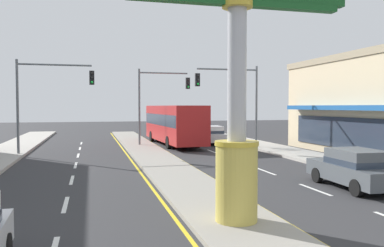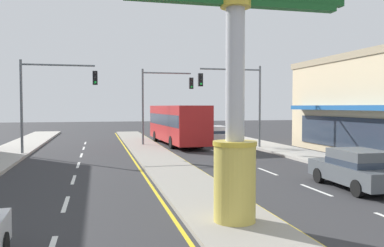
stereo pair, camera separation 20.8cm
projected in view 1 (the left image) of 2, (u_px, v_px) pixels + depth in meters
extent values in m
cube|color=gray|center=(159.00, 161.00, 22.47)|extent=(2.54, 52.00, 0.14)
cube|color=#ADA89E|center=(323.00, 160.00, 22.86)|extent=(2.95, 60.00, 0.18)
cube|color=silver|center=(66.00, 204.00, 12.82)|extent=(0.14, 2.20, 0.01)
cube|color=silver|center=(72.00, 180.00, 17.08)|extent=(0.14, 2.20, 0.01)
cube|color=silver|center=(76.00, 165.00, 21.33)|extent=(0.14, 2.20, 0.01)
cube|color=silver|center=(78.00, 155.00, 25.59)|extent=(0.14, 2.20, 0.01)
cube|color=silver|center=(80.00, 148.00, 29.85)|extent=(0.14, 2.20, 0.01)
cube|color=silver|center=(81.00, 143.00, 34.11)|extent=(0.14, 2.20, 0.01)
cube|color=silver|center=(315.00, 190.00, 15.10)|extent=(0.14, 2.20, 0.01)
cube|color=silver|center=(266.00, 171.00, 19.36)|extent=(0.14, 2.20, 0.01)
cube|color=silver|center=(234.00, 160.00, 23.61)|extent=(0.14, 2.20, 0.01)
cube|color=silver|center=(212.00, 151.00, 27.87)|extent=(0.14, 2.20, 0.01)
cube|color=silver|center=(196.00, 145.00, 32.13)|extent=(0.14, 2.20, 0.01)
cube|color=silver|center=(184.00, 141.00, 36.38)|extent=(0.14, 2.20, 0.01)
cube|color=yellow|center=(133.00, 163.00, 22.11)|extent=(0.12, 52.00, 0.01)
cube|color=yellow|center=(184.00, 161.00, 22.83)|extent=(0.12, 52.00, 0.01)
cylinder|color=gold|center=(236.00, 183.00, 10.47)|extent=(1.12, 1.12, 2.02)
cylinder|color=gold|center=(237.00, 143.00, 10.42)|extent=(1.17, 1.17, 0.12)
cylinder|color=#B7B7BC|center=(237.00, 73.00, 10.34)|extent=(0.50, 0.50, 3.81)
cylinder|color=gold|center=(237.00, 4.00, 10.26)|extent=(0.80, 0.80, 0.20)
cube|color=#195623|center=(237.00, 3.00, 10.26)|extent=(5.78, 0.29, 0.16)
cube|color=#195193|center=(363.00, 108.00, 22.68)|extent=(0.90, 16.46, 0.30)
cube|color=#283342|center=(369.00, 136.00, 22.85)|extent=(0.08, 15.88, 2.00)
cylinder|color=slate|center=(18.00, 108.00, 25.09)|extent=(0.16, 0.16, 6.20)
cylinder|color=slate|center=(55.00, 65.00, 25.54)|extent=(4.62, 0.12, 0.12)
cube|color=black|center=(92.00, 78.00, 25.99)|extent=(0.32, 0.24, 0.92)
sphere|color=black|center=(92.00, 73.00, 25.85)|extent=(0.17, 0.17, 0.17)
sphere|color=black|center=(92.00, 78.00, 25.86)|extent=(0.17, 0.17, 0.17)
sphere|color=#19D83F|center=(92.00, 82.00, 25.87)|extent=(0.17, 0.17, 0.17)
cylinder|color=slate|center=(256.00, 108.00, 29.40)|extent=(0.16, 0.16, 6.20)
cylinder|color=slate|center=(227.00, 69.00, 28.71)|extent=(4.62, 0.12, 0.12)
cube|color=black|center=(197.00, 80.00, 28.01)|extent=(0.32, 0.24, 0.92)
sphere|color=black|center=(198.00, 75.00, 27.86)|extent=(0.17, 0.17, 0.17)
sphere|color=black|center=(198.00, 80.00, 27.88)|extent=(0.17, 0.17, 0.17)
sphere|color=#19D83F|center=(198.00, 84.00, 27.89)|extent=(0.17, 0.17, 0.17)
cylinder|color=slate|center=(139.00, 108.00, 31.45)|extent=(0.16, 0.16, 6.20)
cylinder|color=slate|center=(164.00, 73.00, 31.82)|extent=(3.96, 0.12, 0.12)
cube|color=black|center=(188.00, 83.00, 32.20)|extent=(0.32, 0.24, 0.92)
sphere|color=black|center=(188.00, 80.00, 32.05)|extent=(0.17, 0.17, 0.17)
sphere|color=black|center=(188.00, 83.00, 32.06)|extent=(0.17, 0.17, 0.17)
sphere|color=#19D83F|center=(188.00, 87.00, 32.08)|extent=(0.17, 0.17, 0.17)
cube|color=white|center=(211.00, 137.00, 33.62)|extent=(1.96, 4.38, 0.66)
cube|color=white|center=(212.00, 130.00, 33.42)|extent=(1.65, 2.22, 0.60)
cube|color=#283342|center=(212.00, 132.00, 33.43)|extent=(1.68, 2.24, 0.24)
cylinder|color=black|center=(199.00, 139.00, 34.77)|extent=(0.25, 0.63, 0.62)
cylinder|color=black|center=(216.00, 139.00, 35.10)|extent=(0.25, 0.63, 0.62)
cylinder|color=black|center=(206.00, 142.00, 32.16)|extent=(0.25, 0.63, 0.62)
cylinder|color=black|center=(225.00, 141.00, 32.49)|extent=(0.25, 0.63, 0.62)
cube|color=#B21E1E|center=(174.00, 123.00, 32.67)|extent=(3.04, 11.31, 2.90)
cube|color=#283342|center=(174.00, 119.00, 32.66)|extent=(3.06, 11.09, 0.90)
cube|color=#283342|center=(159.00, 118.00, 37.97)|extent=(2.30, 0.19, 1.40)
cube|color=black|center=(159.00, 108.00, 37.92)|extent=(1.75, 0.17, 0.30)
cylinder|color=black|center=(152.00, 136.00, 35.70)|extent=(0.33, 0.97, 0.96)
cylinder|color=black|center=(176.00, 136.00, 36.38)|extent=(0.33, 0.97, 0.96)
cylinder|color=black|center=(169.00, 142.00, 29.61)|extent=(0.33, 0.97, 0.96)
cylinder|color=black|center=(198.00, 142.00, 30.29)|extent=(0.33, 0.97, 0.96)
cube|color=#4C5156|center=(354.00, 173.00, 15.38)|extent=(1.92, 4.36, 0.66)
cube|color=#4C5156|center=(357.00, 157.00, 15.18)|extent=(1.63, 2.21, 0.60)
cube|color=#283342|center=(357.00, 162.00, 15.19)|extent=(1.67, 2.23, 0.24)
cylinder|color=black|center=(317.00, 175.00, 16.52)|extent=(0.24, 0.63, 0.62)
cylinder|color=black|center=(352.00, 174.00, 16.86)|extent=(0.24, 0.63, 0.62)
cylinder|color=black|center=(357.00, 188.00, 13.92)|extent=(0.24, 0.63, 0.62)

